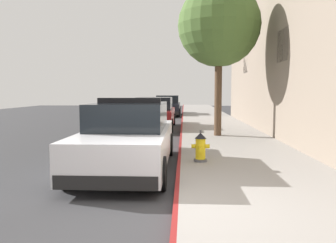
# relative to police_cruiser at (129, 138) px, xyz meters

# --- Properties ---
(ground_plane) EXTENTS (30.57, 60.00, 0.20)m
(ground_plane) POSITION_rel_police_cruiser_xyz_m (-3.09, 6.92, -0.84)
(ground_plane) COLOR #353538
(sidewalk_pavement) EXTENTS (3.38, 60.00, 0.14)m
(sidewalk_pavement) POSITION_rel_police_cruiser_xyz_m (2.91, 6.92, -0.68)
(sidewalk_pavement) COLOR gray
(sidewalk_pavement) RESTS_ON ground
(curb_painted_edge) EXTENTS (0.08, 60.00, 0.14)m
(curb_painted_edge) POSITION_rel_police_cruiser_xyz_m (1.18, 6.92, -0.68)
(curb_painted_edge) COLOR maroon
(curb_painted_edge) RESTS_ON ground
(police_cruiser) EXTENTS (1.94, 4.84, 1.68)m
(police_cruiser) POSITION_rel_police_cruiser_xyz_m (0.00, 0.00, 0.00)
(police_cruiser) COLOR white
(police_cruiser) RESTS_ON ground
(parked_car_silver_ahead) EXTENTS (1.94, 4.84, 1.56)m
(parked_car_silver_ahead) POSITION_rel_police_cruiser_xyz_m (-0.16, 8.74, -0.00)
(parked_car_silver_ahead) COLOR maroon
(parked_car_silver_ahead) RESTS_ON ground
(parked_car_dark_far) EXTENTS (1.94, 4.84, 1.56)m
(parked_car_dark_far) POSITION_rel_police_cruiser_xyz_m (0.02, 18.15, -0.00)
(parked_car_dark_far) COLOR black
(parked_car_dark_far) RESTS_ON ground
(fire_hydrant) EXTENTS (0.44, 0.40, 0.76)m
(fire_hydrant) POSITION_rel_police_cruiser_xyz_m (1.70, 0.25, -0.26)
(fire_hydrant) COLOR #4C4C51
(fire_hydrant) RESTS_ON sidewalk_pavement
(street_tree) EXTENTS (3.12, 3.12, 5.76)m
(street_tree) POSITION_rel_police_cruiser_xyz_m (2.60, 5.19, 3.57)
(street_tree) COLOR brown
(street_tree) RESTS_ON sidewalk_pavement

